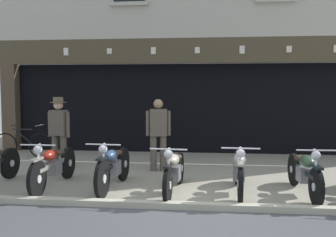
% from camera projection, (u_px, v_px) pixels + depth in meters
% --- Properties ---
extents(shop_facade, '(12.00, 4.42, 6.80)m').
position_uv_depth(shop_facade, '(198.00, 91.00, 12.52)').
color(shop_facade, black).
rests_on(shop_facade, ground).
extents(motorcycle_left, '(0.62, 2.06, 0.92)m').
position_uv_depth(motorcycle_left, '(53.00, 165.00, 7.08)').
color(motorcycle_left, black).
rests_on(motorcycle_left, ground).
extents(motorcycle_center_left, '(0.62, 1.97, 0.94)m').
position_uv_depth(motorcycle_center_left, '(113.00, 166.00, 6.98)').
color(motorcycle_center_left, black).
rests_on(motorcycle_center_left, ground).
extents(motorcycle_center, '(0.62, 1.94, 0.90)m').
position_uv_depth(motorcycle_center, '(174.00, 170.00, 6.70)').
color(motorcycle_center, black).
rests_on(motorcycle_center, ground).
extents(motorcycle_center_right, '(0.62, 1.95, 0.92)m').
position_uv_depth(motorcycle_center_right, '(239.00, 170.00, 6.67)').
color(motorcycle_center_right, black).
rests_on(motorcycle_center_right, ground).
extents(motorcycle_right, '(0.62, 1.94, 0.90)m').
position_uv_depth(motorcycle_right, '(304.00, 172.00, 6.57)').
color(motorcycle_right, black).
rests_on(motorcycle_right, ground).
extents(salesman_left, '(0.55, 0.37, 1.68)m').
position_uv_depth(salesman_left, '(59.00, 129.00, 8.64)').
color(salesman_left, brown).
rests_on(salesman_left, ground).
extents(shopkeeper_center, '(0.55, 0.28, 1.64)m').
position_uv_depth(shopkeeper_center, '(158.00, 131.00, 8.48)').
color(shopkeeper_center, brown).
rests_on(shopkeeper_center, ground).
extents(advert_board_near, '(0.67, 0.03, 0.96)m').
position_uv_depth(advert_board_near, '(144.00, 93.00, 11.12)').
color(advert_board_near, silver).
extents(advert_board_far, '(0.74, 0.03, 0.98)m').
position_uv_depth(advert_board_far, '(112.00, 90.00, 11.22)').
color(advert_board_far, silver).
extents(leaning_bicycle, '(1.68, 0.50, 0.93)m').
position_uv_depth(leaning_bicycle, '(22.00, 144.00, 10.29)').
color(leaning_bicycle, black).
rests_on(leaning_bicycle, ground).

